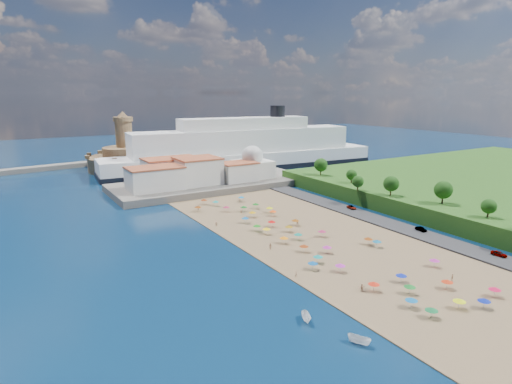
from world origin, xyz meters
TOP-DOWN VIEW (x-y plane):
  - ground at (0.00, 0.00)m, footprint 700.00×700.00m
  - terrace at (10.00, 73.00)m, footprint 90.00×36.00m
  - jetty at (-12.00, 108.00)m, footprint 18.00×70.00m
  - waterfront_buildings at (-3.05, 73.64)m, footprint 57.00×29.00m
  - domed_building at (30.00, 71.00)m, footprint 16.00×16.00m
  - fortress at (-12.00, 138.00)m, footprint 40.00×40.00m
  - cruise_ship at (47.71, 109.23)m, footprint 161.59×38.46m
  - beach_parasols at (0.84, -8.13)m, footprint 31.86×106.01m
  - beachgoers at (-4.35, 5.44)m, footprint 30.10×88.18m
  - moored_boats at (-24.57, -48.56)m, footprint 6.22×15.14m
  - parked_cars at (36.00, -15.48)m, footprint 2.63×58.58m
  - hillside_trees at (48.55, -5.24)m, footprint 15.29×110.97m

SIDE VIEW (x-z plane):
  - ground at x=0.00m, z-range 0.00..0.00m
  - moored_boats at x=-24.57m, z-range -0.01..1.61m
  - beachgoers at x=-4.35m, z-range 0.20..2.06m
  - jetty at x=-12.00m, z-range 0.00..2.40m
  - parked_cars at x=36.00m, z-range 0.66..1.99m
  - terrace at x=10.00m, z-range 0.00..3.00m
  - beach_parasols at x=0.84m, z-range 1.05..3.25m
  - fortress at x=-12.00m, z-range -9.52..22.88m
  - waterfront_buildings at x=-3.05m, z-range 2.38..13.38m
  - domed_building at x=30.00m, z-range 1.47..16.47m
  - hillside_trees at x=48.55m, z-range 6.32..14.01m
  - cruise_ship at x=47.71m, z-range -7.13..27.86m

